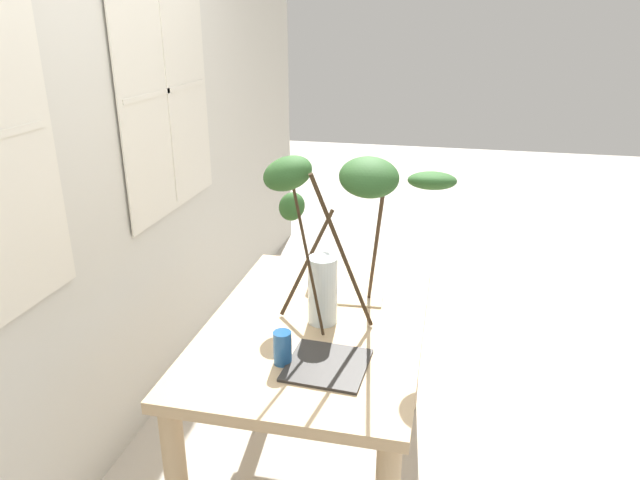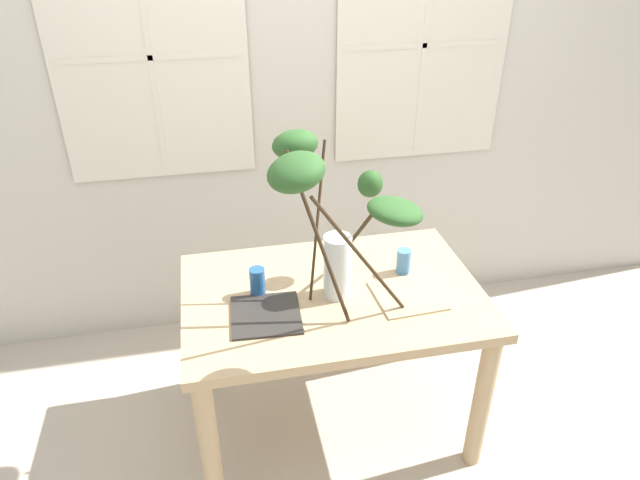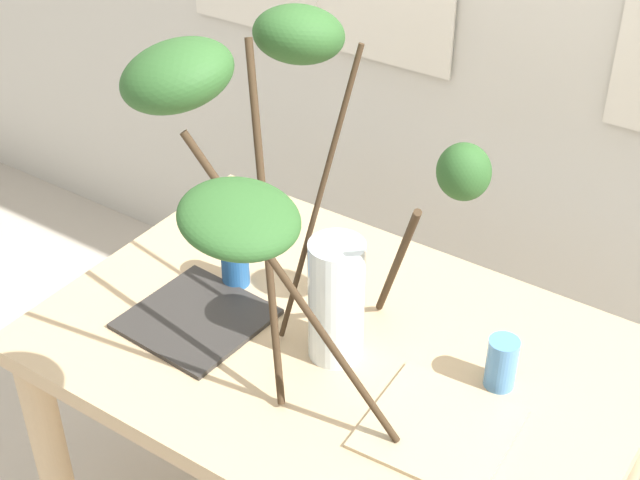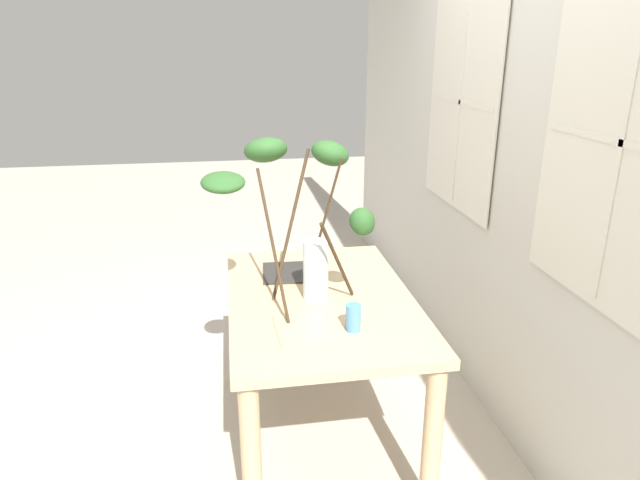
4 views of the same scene
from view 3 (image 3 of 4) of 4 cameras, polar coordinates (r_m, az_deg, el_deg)
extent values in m
cube|color=tan|center=(1.99, 1.06, -6.83)|extent=(1.25, 0.84, 0.04)
cylinder|color=tan|center=(2.35, -15.98, -13.14)|extent=(0.08, 0.08, 0.71)
cylinder|color=tan|center=(2.71, -4.85, -4.15)|extent=(0.08, 0.08, 0.71)
cylinder|color=tan|center=(2.35, 17.95, -13.69)|extent=(0.08, 0.08, 0.71)
cylinder|color=silver|center=(1.86, 1.00, -3.73)|extent=(0.11, 0.11, 0.27)
cylinder|color=silver|center=(1.92, 0.97, -5.78)|extent=(0.10, 0.10, 0.09)
cylinder|color=#382819|center=(1.73, -3.35, 0.74)|extent=(0.21, 0.21, 0.65)
ellipsoid|color=#285123|center=(1.57, -8.76, 9.94)|extent=(0.29, 0.28, 0.17)
cylinder|color=#382819|center=(1.82, -0.10, 2.39)|extent=(0.10, 0.16, 0.63)
ellipsoid|color=#285123|center=(1.75, -1.31, 12.48)|extent=(0.25, 0.26, 0.18)
cylinder|color=#382819|center=(1.62, -1.44, -3.44)|extent=(0.40, 0.10, 0.57)
ellipsoid|color=#285123|center=(1.31, -4.96, 1.34)|extent=(0.22, 0.21, 0.10)
cylinder|color=#382819|center=(1.84, 4.70, -1.53)|extent=(0.19, 0.19, 0.41)
ellipsoid|color=#285123|center=(1.76, 8.80, 4.15)|extent=(0.15, 0.18, 0.16)
cylinder|color=#235693|center=(2.11, -5.23, -1.30)|extent=(0.06, 0.06, 0.12)
cylinder|color=#4C84BC|center=(1.88, 11.06, -7.40)|extent=(0.06, 0.06, 0.11)
cube|color=#2D2B28|center=(2.04, -7.57, -4.79)|extent=(0.29, 0.29, 0.01)
cube|color=tan|center=(1.80, 7.31, -11.36)|extent=(0.28, 0.28, 0.01)
camera|label=1|loc=(2.91, -44.48, 22.94)|focal=33.07mm
camera|label=2|loc=(1.41, -86.02, 7.05)|focal=31.80mm
camera|label=4|loc=(1.74, 89.56, -7.50)|focal=31.41mm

